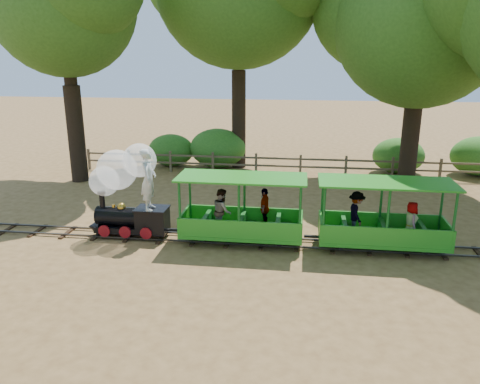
# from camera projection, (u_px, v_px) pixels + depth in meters

# --- Properties ---
(ground) EXTENTS (90.00, 90.00, 0.00)m
(ground) POSITION_uv_depth(u_px,v_px,m) (262.00, 243.00, 13.62)
(ground) COLOR #A17945
(ground) RESTS_ON ground
(track) EXTENTS (22.00, 1.00, 0.10)m
(track) POSITION_uv_depth(u_px,v_px,m) (262.00, 241.00, 13.60)
(track) COLOR #3F3D3A
(track) RESTS_ON ground
(locomotive) EXTENTS (2.51, 1.18, 2.89)m
(locomotive) POSITION_uv_depth(u_px,v_px,m) (125.00, 184.00, 13.73)
(locomotive) COLOR black
(locomotive) RESTS_ON ground
(carriage_front) EXTENTS (3.65, 1.49, 1.89)m
(carriage_front) POSITION_uv_depth(u_px,v_px,m) (241.00, 216.00, 13.46)
(carriage_front) COLOR #28911F
(carriage_front) RESTS_ON track
(carriage_rear) EXTENTS (3.65, 1.49, 1.89)m
(carriage_rear) POSITION_uv_depth(u_px,v_px,m) (380.00, 222.00, 12.98)
(carriage_rear) COLOR #28911F
(carriage_rear) RESTS_ON track
(oak_ne) EXTENTS (8.62, 7.58, 10.05)m
(oak_ne) POSITION_uv_depth(u_px,v_px,m) (422.00, 10.00, 18.15)
(oak_ne) COLOR #2D2116
(oak_ne) RESTS_ON ground
(fence) EXTENTS (18.10, 0.10, 1.00)m
(fence) POSITION_uv_depth(u_px,v_px,m) (278.00, 163.00, 21.05)
(fence) COLOR brown
(fence) RESTS_ON ground
(shrub_west) EXTENTS (2.25, 1.73, 1.56)m
(shrub_west) POSITION_uv_depth(u_px,v_px,m) (171.00, 150.00, 22.92)
(shrub_west) COLOR #2D6B1E
(shrub_west) RESTS_ON ground
(shrub_mid_w) EXTENTS (2.71, 2.09, 1.88)m
(shrub_mid_w) POSITION_uv_depth(u_px,v_px,m) (218.00, 148.00, 22.58)
(shrub_mid_w) COLOR #2D6B1E
(shrub_mid_w) RESTS_ON ground
(shrub_mid_e) EXTENTS (2.35, 1.81, 1.63)m
(shrub_mid_e) POSITION_uv_depth(u_px,v_px,m) (398.00, 156.00, 21.52)
(shrub_mid_e) COLOR #2D6B1E
(shrub_mid_e) RESTS_ON ground
(shrub_east) EXTENTS (2.57, 1.98, 1.78)m
(shrub_east) POSITION_uv_depth(u_px,v_px,m) (480.00, 156.00, 21.04)
(shrub_east) COLOR #2D6B1E
(shrub_east) RESTS_ON ground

